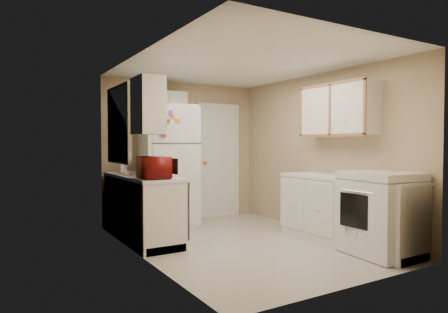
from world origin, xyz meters
TOP-DOWN VIEW (x-y plane):
  - floor at (0.00, 0.00)m, footprint 3.80×3.80m
  - ceiling at (0.00, 0.00)m, footprint 3.80×3.80m
  - wall_left at (-1.40, 0.00)m, footprint 3.80×3.80m
  - wall_right at (1.40, 0.00)m, footprint 3.80×3.80m
  - wall_back at (0.00, 1.90)m, footprint 2.80×2.80m
  - wall_front at (0.00, -1.90)m, footprint 2.80×2.80m
  - left_counter at (-1.10, 0.90)m, footprint 0.60×1.80m
  - dishwasher at (-0.81, 0.30)m, footprint 0.03×0.58m
  - sink at (-1.10, 1.05)m, footprint 0.54×0.74m
  - microwave at (-1.15, 0.29)m, footprint 0.51×0.31m
  - soap_bottle at (-1.15, 1.58)m, footprint 0.10×0.10m
  - window_blinds at (-1.36, 1.05)m, footprint 0.10×0.98m
  - upper_cabinet_left at (-1.25, 0.22)m, footprint 0.30×0.45m
  - refrigerator at (-0.46, 1.52)m, footprint 0.88×0.86m
  - cabinet_over_fridge at (-0.40, 1.75)m, footprint 0.70×0.30m
  - interior_door at (0.70, 1.86)m, footprint 0.86×0.06m
  - right_counter at (1.10, -0.80)m, footprint 0.60×2.00m
  - stove at (1.08, -1.34)m, footprint 0.75×0.89m
  - upper_cabinet_right at (1.25, -0.50)m, footprint 0.30×1.20m

SIDE VIEW (x-z plane):
  - floor at x=0.00m, z-range 0.00..0.00m
  - left_counter at x=-1.10m, z-range 0.00..0.90m
  - right_counter at x=1.10m, z-range 0.00..0.90m
  - dishwasher at x=-0.81m, z-range 0.13..0.85m
  - stove at x=1.08m, z-range 0.00..1.01m
  - sink at x=-1.10m, z-range 0.78..0.94m
  - refrigerator at x=-0.46m, z-range 0.00..1.95m
  - soap_bottle at x=-1.15m, z-range 0.91..1.09m
  - interior_door at x=0.70m, z-range -0.02..2.06m
  - microwave at x=-1.15m, z-range 0.89..1.21m
  - wall_left at x=-1.40m, z-range 1.20..1.20m
  - wall_right at x=1.40m, z-range 1.20..1.20m
  - wall_back at x=0.00m, z-range 1.20..1.20m
  - wall_front at x=0.00m, z-range 1.20..1.20m
  - window_blinds at x=-1.36m, z-range 1.06..2.14m
  - upper_cabinet_left at x=-1.25m, z-range 1.45..2.15m
  - upper_cabinet_right at x=1.25m, z-range 1.45..2.15m
  - cabinet_over_fridge at x=-0.40m, z-range 1.80..2.20m
  - ceiling at x=0.00m, z-range 2.40..2.40m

